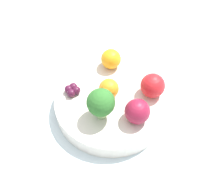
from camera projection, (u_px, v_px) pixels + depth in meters
ground_plane at (112, 112)px, 0.76m from camera, size 6.00×6.00×0.00m
table_surface at (112, 110)px, 0.75m from camera, size 1.20×1.20×0.02m
bowl at (112, 103)px, 0.73m from camera, size 0.27×0.27×0.04m
broccoli at (101, 103)px, 0.65m from camera, size 0.06×0.06×0.08m
apple_red at (153, 86)px, 0.70m from camera, size 0.06×0.06×0.06m
apple_green at (137, 111)px, 0.66m from camera, size 0.06×0.06×0.06m
orange_front at (109, 89)px, 0.70m from camera, size 0.05×0.05×0.05m
orange_back at (110, 59)px, 0.76m from camera, size 0.05×0.05×0.05m
grape_cluster at (72, 90)px, 0.72m from camera, size 0.04×0.04×0.02m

